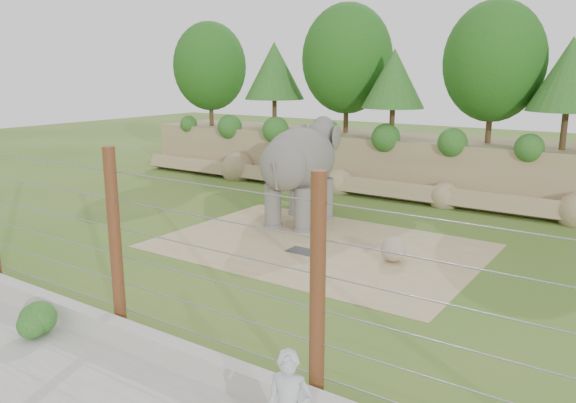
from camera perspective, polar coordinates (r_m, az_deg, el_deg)
The scene contains 10 objects.
ground at distance 16.07m, azimuth -4.04°, elevation -6.91°, with size 90.00×90.00×0.00m, color #3A661D.
back_embankment at distance 26.08m, azimuth 14.61°, elevation 9.33°, with size 30.00×5.52×8.77m.
dirt_patch at distance 18.14m, azimuth 3.09°, elevation -4.51°, with size 10.00×7.00×0.02m, color tan.
drain_grate at distance 17.49m, azimuth 1.59°, elevation -5.08°, with size 1.00×0.60×0.03m, color #262628.
elephant at distance 20.46m, azimuth 1.21°, elevation 2.82°, with size 1.95×4.55×3.68m, color #595450, non-canonical shape.
stone_ball at distance 16.80m, azimuth 10.64°, elevation -4.79°, with size 0.75×0.75×0.75m, color gray.
retaining_wall at distance 12.74m, azimuth -18.40°, elevation -11.90°, with size 26.00×0.35×0.50m, color #A5A29A.
walkway at distance 11.90m, azimuth -26.22°, elevation -15.80°, with size 26.00×4.00×0.01m, color #A5A29A.
barrier_fence at distance 12.42m, azimuth -17.16°, elevation -3.83°, with size 20.26×0.26×4.00m.
walkway_shrub at distance 13.24m, azimuth -24.52°, elevation -10.92°, with size 0.72×0.72×0.72m, color #20511D.
Camera 1 is at (9.40, -11.82, 5.49)m, focal length 35.00 mm.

